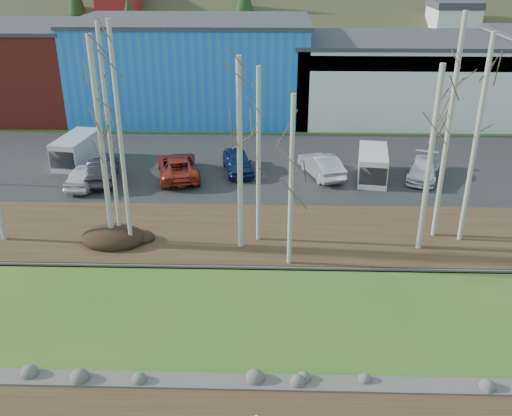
{
  "coord_description": "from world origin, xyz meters",
  "views": [
    {
      "loc": [
        1.09,
        -12.47,
        13.93
      ],
      "look_at": [
        0.35,
        12.41,
        2.5
      ],
      "focal_mm": 40.0,
      "sensor_mm": 36.0,
      "label": 1
    }
  ],
  "objects_px": {
    "car_0": "(86,175)",
    "van_white": "(373,166)",
    "van_grey": "(76,151)",
    "car_1": "(103,170)",
    "car_3": "(238,162)",
    "car_2": "(178,166)",
    "car_5": "(423,169)",
    "car_4": "(321,165)"
  },
  "relations": [
    {
      "from": "van_white",
      "to": "car_0",
      "type": "bearing_deg",
      "value": -166.85
    },
    {
      "from": "car_0",
      "to": "car_1",
      "type": "xyz_separation_m",
      "value": [
        0.87,
        0.74,
        0.04
      ]
    },
    {
      "from": "car_5",
      "to": "van_grey",
      "type": "bearing_deg",
      "value": -166.39
    },
    {
      "from": "car_3",
      "to": "van_white",
      "type": "xyz_separation_m",
      "value": [
        8.79,
        -1.03,
        0.21
      ]
    },
    {
      "from": "car_1",
      "to": "van_grey",
      "type": "xyz_separation_m",
      "value": [
        -2.72,
        3.16,
        0.22
      ]
    },
    {
      "from": "car_0",
      "to": "car_4",
      "type": "height_order",
      "value": "car_4"
    },
    {
      "from": "car_1",
      "to": "car_2",
      "type": "relative_size",
      "value": 0.86
    },
    {
      "from": "car_5",
      "to": "car_1",
      "type": "bearing_deg",
      "value": -158.32
    },
    {
      "from": "car_2",
      "to": "van_white",
      "type": "relative_size",
      "value": 1.19
    },
    {
      "from": "car_4",
      "to": "car_5",
      "type": "xyz_separation_m",
      "value": [
        6.63,
        -0.23,
        -0.1
      ]
    },
    {
      "from": "car_5",
      "to": "car_4",
      "type": "bearing_deg",
      "value": -163.51
    },
    {
      "from": "car_1",
      "to": "van_grey",
      "type": "relative_size",
      "value": 0.98
    },
    {
      "from": "car_2",
      "to": "van_grey",
      "type": "height_order",
      "value": "van_grey"
    },
    {
      "from": "car_3",
      "to": "van_grey",
      "type": "relative_size",
      "value": 0.91
    },
    {
      "from": "car_1",
      "to": "car_3",
      "type": "height_order",
      "value": "car_1"
    },
    {
      "from": "car_0",
      "to": "van_white",
      "type": "distance_m",
      "value": 18.31
    },
    {
      "from": "van_white",
      "to": "van_grey",
      "type": "distance_m",
      "value": 20.21
    },
    {
      "from": "car_0",
      "to": "van_white",
      "type": "height_order",
      "value": "van_white"
    },
    {
      "from": "car_1",
      "to": "van_white",
      "type": "distance_m",
      "value": 17.39
    },
    {
      "from": "car_3",
      "to": "van_white",
      "type": "relative_size",
      "value": 0.94
    },
    {
      "from": "car_3",
      "to": "van_white",
      "type": "bearing_deg",
      "value": -19.29
    },
    {
      "from": "van_grey",
      "to": "car_1",
      "type": "bearing_deg",
      "value": -41.39
    },
    {
      "from": "car_0",
      "to": "van_white",
      "type": "xyz_separation_m",
      "value": [
        18.24,
        1.63,
        0.22
      ]
    },
    {
      "from": "car_3",
      "to": "car_0",
      "type": "bearing_deg",
      "value": -176.9
    },
    {
      "from": "car_0",
      "to": "car_3",
      "type": "xyz_separation_m",
      "value": [
        9.45,
        2.66,
        0.01
      ]
    },
    {
      "from": "car_2",
      "to": "van_white",
      "type": "distance_m",
      "value": 12.64
    },
    {
      "from": "car_1",
      "to": "van_grey",
      "type": "bearing_deg",
      "value": -57.81
    },
    {
      "from": "car_2",
      "to": "car_0",
      "type": "bearing_deg",
      "value": 3.46
    },
    {
      "from": "car_0",
      "to": "car_4",
      "type": "relative_size",
      "value": 0.92
    },
    {
      "from": "car_3",
      "to": "car_4",
      "type": "distance_m",
      "value": 5.55
    },
    {
      "from": "car_1",
      "to": "van_white",
      "type": "relative_size",
      "value": 1.02
    },
    {
      "from": "van_grey",
      "to": "car_3",
      "type": "bearing_deg",
      "value": 1.58
    },
    {
      "from": "car_0",
      "to": "van_grey",
      "type": "distance_m",
      "value": 4.32
    },
    {
      "from": "car_1",
      "to": "car_4",
      "type": "distance_m",
      "value": 14.17
    },
    {
      "from": "car_4",
      "to": "van_grey",
      "type": "bearing_deg",
      "value": -25.39
    },
    {
      "from": "van_white",
      "to": "car_4",
      "type": "bearing_deg",
      "value": 179.23
    },
    {
      "from": "car_0",
      "to": "car_1",
      "type": "relative_size",
      "value": 0.91
    },
    {
      "from": "car_1",
      "to": "car_4",
      "type": "height_order",
      "value": "car_1"
    },
    {
      "from": "car_0",
      "to": "car_5",
      "type": "height_order",
      "value": "car_0"
    },
    {
      "from": "car_2",
      "to": "van_grey",
      "type": "relative_size",
      "value": 1.15
    },
    {
      "from": "car_1",
      "to": "car_3",
      "type": "xyz_separation_m",
      "value": [
        8.57,
        1.92,
        -0.04
      ]
    },
    {
      "from": "car_3",
      "to": "van_grey",
      "type": "bearing_deg",
      "value": 161.13
    }
  ]
}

